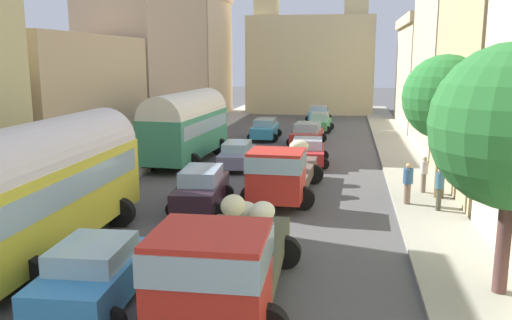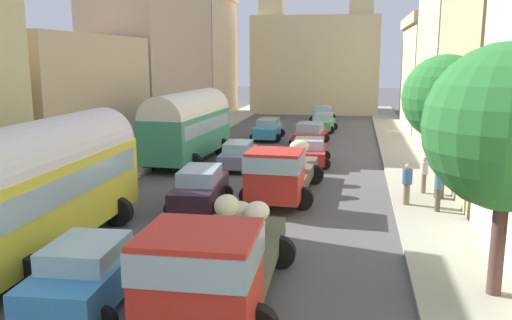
# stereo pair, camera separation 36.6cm
# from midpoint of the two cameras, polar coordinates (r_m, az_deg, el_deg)

# --- Properties ---
(ground_plane) EXTENTS (154.00, 154.00, 0.00)m
(ground_plane) POSITION_cam_midpoint_polar(r_m,az_deg,el_deg) (30.27, 1.64, -0.09)
(ground_plane) COLOR #4E4D4E
(sidewalk_left) EXTENTS (2.50, 70.00, 0.14)m
(sidewalk_left) POSITION_cam_midpoint_polar(r_m,az_deg,el_deg) (32.08, -11.28, 0.46)
(sidewalk_left) COLOR #ABA8A4
(sidewalk_left) RESTS_ON ground
(sidewalk_right) EXTENTS (2.50, 70.00, 0.14)m
(sidewalk_right) POSITION_cam_midpoint_polar(r_m,az_deg,el_deg) (30.10, 15.43, -0.41)
(sidewalk_right) COLOR #9E9C8B
(sidewalk_right) RESTS_ON ground
(building_left_2) EXTENTS (4.49, 11.76, 7.02)m
(building_left_2) POSITION_cam_midpoint_polar(r_m,az_deg,el_deg) (30.07, -20.16, 5.92)
(building_left_2) COLOR tan
(building_left_2) RESTS_ON ground
(building_left_3) EXTENTS (5.26, 14.43, 12.19)m
(building_left_3) POSITION_cam_midpoint_polar(r_m,az_deg,el_deg) (42.31, -11.65, 11.16)
(building_left_3) COLOR tan
(building_left_3) RESTS_ON ground
(building_left_4) EXTENTS (5.01, 9.98, 11.96)m
(building_left_4) POSITION_cam_midpoint_polar(r_m,az_deg,el_deg) (54.06, -6.37, 11.14)
(building_left_4) COLOR #CFB491
(building_left_4) RESTS_ON ground
(building_right_3) EXTENTS (5.32, 10.27, 11.88)m
(building_right_3) POSITION_cam_midpoint_polar(r_m,az_deg,el_deg) (35.20, 21.19, 10.52)
(building_right_3) COLOR beige
(building_right_3) RESTS_ON ground
(building_right_4) EXTENTS (5.73, 12.10, 9.15)m
(building_right_4) POSITION_cam_midpoint_polar(r_m,az_deg,el_deg) (46.84, 18.54, 8.97)
(building_right_4) COLOR beige
(building_right_4) RESTS_ON ground
(distant_church) EXTENTS (13.14, 7.64, 17.25)m
(distant_church) POSITION_cam_midpoint_polar(r_m,az_deg,el_deg) (57.97, 5.79, 10.83)
(distant_church) COLOR beige
(distant_church) RESTS_ON ground
(parked_bus_0) EXTENTS (3.39, 9.01, 4.02)m
(parked_bus_0) POSITION_cam_midpoint_polar(r_m,az_deg,el_deg) (16.88, -22.52, -2.18)
(parked_bus_0) COLOR gold
(parked_bus_0) RESTS_ON ground
(parked_bus_1) EXTENTS (3.58, 8.35, 3.98)m
(parked_bus_1) POSITION_cam_midpoint_polar(r_m,az_deg,el_deg) (29.88, -7.92, 3.89)
(parked_bus_1) COLOR #388B67
(parked_bus_1) RESTS_ON ground
(cargo_truck_0) EXTENTS (3.30, 7.10, 2.47)m
(cargo_truck_0) POSITION_cam_midpoint_polar(r_m,az_deg,el_deg) (12.18, -4.30, -10.81)
(cargo_truck_0) COLOR red
(cargo_truck_0) RESTS_ON ground
(cargo_truck_1) EXTENTS (3.07, 7.44, 2.36)m
(cargo_truck_1) POSITION_cam_midpoint_polar(r_m,az_deg,el_deg) (21.83, 2.44, -1.18)
(cargo_truck_1) COLOR red
(cargo_truck_1) RESTS_ON ground
(car_0) EXTENTS (2.49, 4.00, 1.46)m
(car_0) POSITION_cam_midpoint_polar(r_m,az_deg,el_deg) (29.21, 5.26, 0.94)
(car_0) COLOR #B12526
(car_0) RESTS_ON ground
(car_1) EXTENTS (2.57, 4.23, 1.50)m
(car_1) POSITION_cam_midpoint_polar(r_m,az_deg,el_deg) (36.02, 5.28, 2.87)
(car_1) COLOR #B43129
(car_1) RESTS_ON ground
(car_2) EXTENTS (2.27, 3.78, 1.51)m
(car_2) POSITION_cam_midpoint_polar(r_m,az_deg,el_deg) (42.50, 6.66, 4.08)
(car_2) COLOR #429B5B
(car_2) RESTS_ON ground
(car_3) EXTENTS (2.29, 3.86, 1.45)m
(car_3) POSITION_cam_midpoint_polar(r_m,az_deg,el_deg) (49.60, 6.58, 5.05)
(car_3) COLOR #4497D1
(car_3) RESTS_ON ground
(car_4) EXTENTS (2.53, 3.94, 1.59)m
(car_4) POSITION_cam_midpoint_polar(r_m,az_deg,el_deg) (13.31, -17.90, -11.73)
(car_4) COLOR #3789CC
(car_4) RESTS_ON ground
(car_5) EXTENTS (2.39, 4.45, 1.60)m
(car_5) POSITION_cam_midpoint_polar(r_m,az_deg,el_deg) (20.82, -6.42, -3.04)
(car_5) COLOR #2C1924
(car_5) RESTS_ON ground
(car_6) EXTENTS (2.30, 4.27, 1.39)m
(car_6) POSITION_cam_midpoint_polar(r_m,az_deg,el_deg) (28.33, -2.43, 0.61)
(car_6) COLOR slate
(car_6) RESTS_ON ground
(car_7) EXTENTS (2.27, 4.33, 1.50)m
(car_7) POSITION_cam_midpoint_polar(r_m,az_deg,el_deg) (38.19, 0.71, 3.39)
(car_7) COLOR #3896C1
(car_7) RESTS_ON ground
(pedestrian_0) EXTENTS (0.54, 0.54, 1.78)m
(pedestrian_0) POSITION_cam_midpoint_polar(r_m,az_deg,el_deg) (21.52, 15.64, -2.35)
(pedestrian_0) COLOR #785F50
(pedestrian_0) RESTS_ON ground
(pedestrian_1) EXTENTS (0.46, 0.46, 1.71)m
(pedestrian_1) POSITION_cam_midpoint_polar(r_m,az_deg,el_deg) (23.53, 17.29, -1.37)
(pedestrian_1) COLOR gray
(pedestrian_1) RESTS_ON ground
(pedestrian_2) EXTENTS (0.37, 0.37, 1.80)m
(pedestrian_2) POSITION_cam_midpoint_polar(r_m,az_deg,el_deg) (20.91, 18.77, -2.82)
(pedestrian_2) COLOR #454837
(pedestrian_2) RESTS_ON ground
(roadside_tree_2) EXTENTS (3.41, 3.41, 5.98)m
(roadside_tree_2) POSITION_cam_midpoint_polar(r_m,az_deg,el_deg) (22.44, 19.36, 6.34)
(roadside_tree_2) COLOR brown
(roadside_tree_2) RESTS_ON ground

